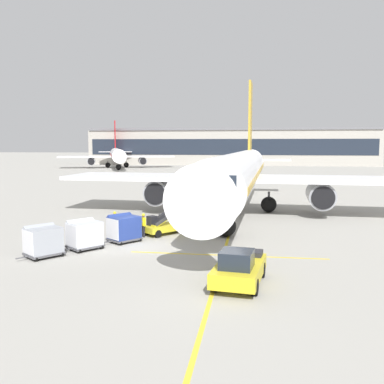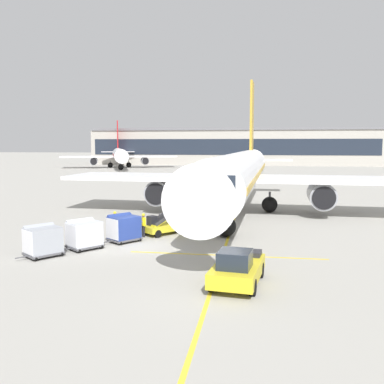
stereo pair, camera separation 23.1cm
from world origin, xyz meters
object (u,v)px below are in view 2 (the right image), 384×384
Objects in this scene: ground_crew_by_carts at (115,221)px; distant_airplane at (119,155)px; safety_cone_wingtip at (168,213)px; baggage_cart_second at (84,234)px; pushback_tug at (237,268)px; safety_cone_nose_mark at (168,214)px; parked_airplane at (240,173)px; baggage_cart_lead at (123,227)px; safety_cone_engine_keepout at (165,215)px; baggage_cart_third at (43,240)px; ground_crew_by_loader at (143,223)px; belt_loader at (167,222)px.

ground_crew_by_carts is 91.53m from distant_airplane.
baggage_cart_second is at bearing -102.83° from safety_cone_wingtip.
safety_cone_nose_mark is at bearing 112.16° from pushback_tug.
pushback_tug is at bearing -87.70° from parked_airplane.
baggage_cart_lead is at bearing -58.24° from ground_crew_by_carts.
safety_cone_nose_mark is (-7.16, 17.57, -0.47)m from pushback_tug.
baggage_cart_second reaches higher than pushback_tug.
safety_cone_engine_keepout is 0.86× the size of safety_cone_wingtip.
parked_airplane is at bearing 52.96° from ground_crew_by_carts.
safety_cone_wingtip is 0.02× the size of distant_airplane.
parked_airplane is at bearing -63.75° from distant_airplane.
baggage_cart_second is (-1.87, -2.39, 0.00)m from baggage_cart_lead.
parked_airplane reaches higher than safety_cone_wingtip.
baggage_cart_third is 3.90× the size of safety_cone_engine_keepout.
baggage_cart_second is at bearing -128.02° from baggage_cart_lead.
baggage_cart_third is 7.66m from ground_crew_by_loader.
baggage_cart_second reaches higher than safety_cone_nose_mark.
safety_cone_nose_mark reaches higher than safety_cone_engine_keepout.
baggage_cart_second is 0.57× the size of pushback_tug.
belt_loader reaches higher than safety_cone_engine_keepout.
baggage_cart_second and baggage_cart_third have the same top height.
ground_crew_by_carts is at bearing -165.51° from belt_loader.
ground_crew_by_loader is 2.21× the size of safety_cone_wingtip.
belt_loader is at bearing 52.17° from baggage_cart_third.
ground_crew_by_loader is 2.40× the size of safety_cone_nose_mark.
parked_airplane is 25.56× the size of ground_crew_by_loader.
pushback_tug is 19.40m from safety_cone_wingtip.
parked_airplane reaches higher than safety_cone_engine_keepout.
ground_crew_by_loader is (-6.37, -12.10, -2.88)m from parked_airplane.
baggage_cart_lead is at bearing -96.27° from safety_cone_nose_mark.
distant_airplane reaches higher than pushback_tug.
parked_airplane is 21.92m from pushback_tug.
pushback_tug is at bearing -68.60° from distant_airplane.
safety_cone_wingtip is at bearing 103.09° from safety_cone_nose_mark.
safety_cone_nose_mark is at bearing 71.91° from baggage_cart_third.
parked_airplane is 21.47m from baggage_cart_third.
belt_loader is at bearing 117.50° from pushback_tug.
distant_airplane is (-29.84, 89.15, 2.63)m from baggage_cart_lead.
belt_loader reaches higher than pushback_tug.
parked_airplane is 13.97m from ground_crew_by_loader.
pushback_tug is at bearing -46.67° from ground_crew_by_carts.
parked_airplane is at bearing 65.01° from belt_loader.
baggage_cart_lead is 94.05m from distant_airplane.
safety_cone_wingtip is (-0.01, 8.39, -0.61)m from ground_crew_by_loader.
baggage_cart_third is 1.52× the size of ground_crew_by_carts.
baggage_cart_third is (-5.99, -7.71, 0.14)m from belt_loader.
baggage_cart_lead reaches higher than safety_cone_nose_mark.
safety_cone_nose_mark is at bearing -68.77° from distant_airplane.
baggage_cart_lead is at bearing -127.28° from belt_loader.
safety_cone_wingtip is at bearing 102.01° from belt_loader.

